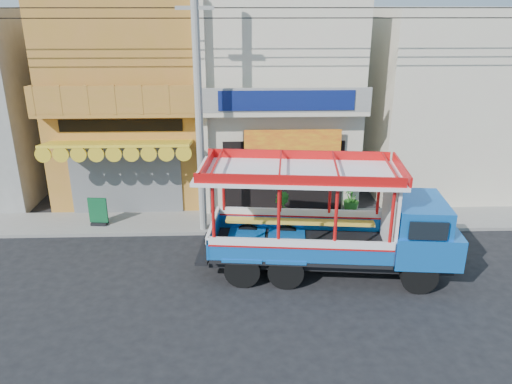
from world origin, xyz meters
TOP-DOWN VIEW (x-y plane):
  - ground at (0.00, 0.00)m, footprint 90.00×90.00m
  - sidewalk at (0.00, 4.00)m, footprint 30.00×2.00m
  - shophouse_left at (-4.00, 7.96)m, footprint 6.00×7.50m
  - shophouse_right at (2.00, 7.96)m, footprint 6.00×6.75m
  - party_pilaster at (-1.00, 4.85)m, footprint 0.35×0.30m
  - filler_building_right at (9.00, 8.00)m, footprint 6.00×6.00m
  - utility_pole at (-0.85, 3.30)m, footprint 28.00×0.26m
  - songthaew_truck at (3.47, 0.23)m, footprint 7.73×3.19m
  - green_sign at (-4.84, 3.79)m, footprint 0.68×0.37m
  - potted_plant_b at (1.87, 3.83)m, footprint 0.77×0.80m
  - potted_plant_c at (4.63, 4.70)m, footprint 0.73×0.73m

SIDE VIEW (x-z plane):
  - ground at x=0.00m, z-range 0.00..0.00m
  - sidewalk at x=0.00m, z-range 0.00..0.12m
  - green_sign at x=-4.84m, z-range 0.04..1.08m
  - potted_plant_c at x=4.63m, z-range 0.12..1.20m
  - potted_plant_b at x=1.87m, z-range 0.12..1.25m
  - songthaew_truck at x=3.47m, z-range -0.06..3.44m
  - filler_building_right at x=9.00m, z-range 0.00..7.60m
  - party_pilaster at x=-1.00m, z-range 0.00..8.00m
  - shophouse_right at x=2.00m, z-range -0.01..8.23m
  - shophouse_left at x=-4.00m, z-range -0.01..8.23m
  - utility_pole at x=-0.85m, z-range 0.53..9.53m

